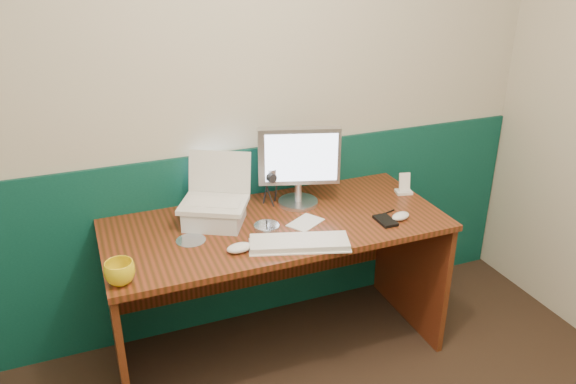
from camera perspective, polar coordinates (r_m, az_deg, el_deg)
name	(u,v)px	position (r m, az deg, el deg)	size (l,w,h in m)	color
back_wall	(219,103)	(2.76, -6.98, 8.99)	(3.50, 0.04, 2.50)	#BAB49D
wainscot	(227,240)	(3.03, -6.21, -4.88)	(3.48, 0.02, 1.00)	#07342F
desk	(277,289)	(2.84, -1.13, -9.84)	(1.60, 0.70, 0.75)	#3A200A
laptop_riser	(214,215)	(2.64, -7.48, -2.34)	(0.26, 0.22, 0.09)	silver
laptop	(212,182)	(2.57, -7.68, 1.04)	(0.30, 0.23, 0.25)	silver
monitor	(298,167)	(2.76, 1.06, 2.56)	(0.40, 0.11, 0.40)	#BBBAC0
keyboard	(299,244)	(2.45, 1.15, -5.26)	(0.43, 0.14, 0.02)	silver
mouse_right	(401,216)	(2.72, 11.36, -2.41)	(0.10, 0.06, 0.03)	white
mouse_left	(240,248)	(2.41, -4.95, -5.66)	(0.11, 0.07, 0.04)	silver
mug	(120,273)	(2.27, -16.72, -7.85)	(0.12, 0.12, 0.09)	gold
camcorder	(270,184)	(2.79, -1.81, 0.85)	(0.10, 0.14, 0.22)	silver
cd_spindle	(267,227)	(2.58, -2.19, -3.60)	(0.12, 0.12, 0.02)	silver
cd_loose_a	(191,240)	(2.53, -9.84, -4.85)	(0.13, 0.13, 0.00)	#ACB1BC
pen	(385,214)	(2.76, 9.78, -2.19)	(0.01, 0.01, 0.13)	black
papers	(305,223)	(2.64, 1.79, -3.13)	(0.17, 0.11, 0.00)	white
dock	(404,192)	(3.01, 11.66, 0.01)	(0.08, 0.06, 0.02)	white
music_player	(404,182)	(2.99, 11.75, 1.00)	(0.06, 0.01, 0.10)	white
pda	(385,221)	(2.69, 9.87, -2.88)	(0.07, 0.12, 0.01)	black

